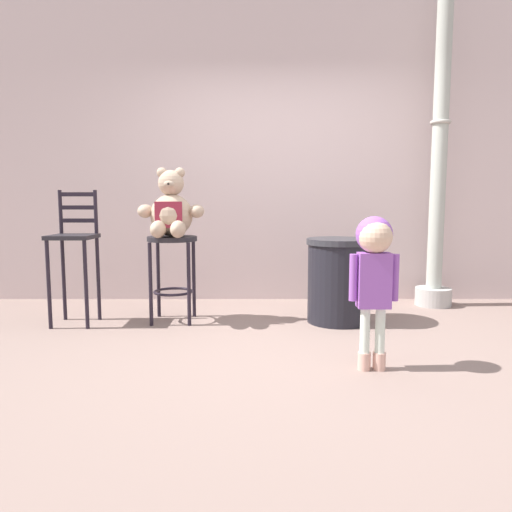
% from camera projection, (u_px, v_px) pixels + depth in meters
% --- Properties ---
extents(ground_plane, '(24.00, 24.00, 0.00)m').
position_uv_depth(ground_plane, '(285.00, 352.00, 3.35)').
color(ground_plane, gray).
extents(building_wall, '(6.48, 0.30, 3.52)m').
position_uv_depth(building_wall, '(275.00, 136.00, 5.12)').
color(building_wall, beige).
rests_on(building_wall, ground_plane).
extents(bar_stool_with_teddy, '(0.43, 0.43, 0.75)m').
position_uv_depth(bar_stool_with_teddy, '(173.00, 260.00, 4.17)').
color(bar_stool_with_teddy, black).
rests_on(bar_stool_with_teddy, ground_plane).
extents(teddy_bear, '(0.57, 0.51, 0.59)m').
position_uv_depth(teddy_bear, '(171.00, 212.00, 4.09)').
color(teddy_bear, tan).
rests_on(teddy_bear, bar_stool_with_teddy).
extents(child_walking, '(0.31, 0.24, 0.97)m').
position_uv_depth(child_walking, '(374.00, 259.00, 2.93)').
color(child_walking, '#DAA594').
rests_on(child_walking, ground_plane).
extents(trash_bin, '(0.57, 0.57, 0.74)m').
position_uv_depth(trash_bin, '(339.00, 280.00, 4.16)').
color(trash_bin, black).
rests_on(trash_bin, ground_plane).
extents(lamppost, '(0.36, 0.36, 3.17)m').
position_uv_depth(lamppost, '(438.00, 179.00, 4.72)').
color(lamppost, '#AFA9A4').
rests_on(lamppost, ground_plane).
extents(bar_chair_empty, '(0.36, 0.36, 1.16)m').
position_uv_depth(bar_chair_empty, '(74.00, 247.00, 4.07)').
color(bar_chair_empty, black).
rests_on(bar_chair_empty, ground_plane).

